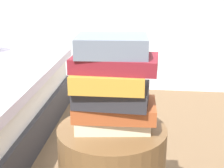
{
  "coord_description": "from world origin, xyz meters",
  "views": [
    {
      "loc": [
        0.11,
        -1.04,
        1.03
      ],
      "look_at": [
        0.0,
        0.0,
        0.69
      ],
      "focal_mm": 52.98,
      "sensor_mm": 36.0,
      "label": 1
    }
  ],
  "objects": [
    {
      "name": "book_slate",
      "position": [
        -0.0,
        0.0,
        0.82
      ],
      "size": [
        0.24,
        0.18,
        0.06
      ],
      "primitive_type": "cube",
      "rotation": [
        0.0,
        0.0,
        0.06
      ],
      "color": "slate",
      "rests_on": "book_maroon"
    },
    {
      "name": "book_charcoal",
      "position": [
        -0.0,
        0.0,
        0.65
      ],
      "size": [
        0.25,
        0.19,
        0.06
      ],
      "primitive_type": "cube",
      "rotation": [
        0.0,
        0.0,
        -0.04
      ],
      "color": "#28282D",
      "rests_on": "book_rust"
    },
    {
      "name": "book_ochre",
      "position": [
        -0.01,
        -0.01,
        0.71
      ],
      "size": [
        0.24,
        0.2,
        0.06
      ],
      "primitive_type": "cube",
      "rotation": [
        0.0,
        0.0,
        0.01
      ],
      "color": "#B7842D",
      "rests_on": "book_charcoal"
    },
    {
      "name": "book_maroon",
      "position": [
        0.01,
        -0.01,
        0.76
      ],
      "size": [
        0.28,
        0.17,
        0.05
      ],
      "primitive_type": "cube",
      "rotation": [
        0.0,
        0.0,
        -0.04
      ],
      "color": "maroon",
      "rests_on": "book_ochre"
    },
    {
      "name": "book_cream",
      "position": [
        0.0,
        0.01,
        0.55
      ],
      "size": [
        0.27,
        0.18,
        0.04
      ],
      "primitive_type": "cube",
      "rotation": [
        0.0,
        0.0,
        0.12
      ],
      "color": "beige",
      "rests_on": "side_table"
    },
    {
      "name": "book_rust",
      "position": [
        0.01,
        0.01,
        0.59
      ],
      "size": [
        0.28,
        0.18,
        0.05
      ],
      "primitive_type": "cube",
      "rotation": [
        0.0,
        0.0,
        0.03
      ],
      "color": "#994723",
      "rests_on": "book_cream"
    }
  ]
}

